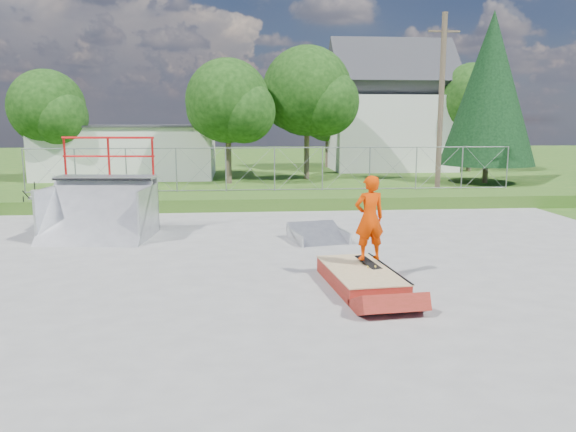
# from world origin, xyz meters

# --- Properties ---
(ground) EXTENTS (120.00, 120.00, 0.00)m
(ground) POSITION_xyz_m (0.00, 0.00, 0.00)
(ground) COLOR #2F601B
(ground) RESTS_ON ground
(concrete_pad) EXTENTS (20.00, 16.00, 0.04)m
(concrete_pad) POSITION_xyz_m (0.00, 0.00, 0.02)
(concrete_pad) COLOR gray
(concrete_pad) RESTS_ON ground
(grass_berm) EXTENTS (24.00, 3.00, 0.50)m
(grass_berm) POSITION_xyz_m (0.00, 9.50, 0.25)
(grass_berm) COLOR #2F601B
(grass_berm) RESTS_ON ground
(grind_box) EXTENTS (1.48, 2.68, 0.38)m
(grind_box) POSITION_xyz_m (0.98, -1.59, 0.19)
(grind_box) COLOR maroon
(grind_box) RESTS_ON concrete_pad
(quarter_pipe) EXTENTS (3.16, 2.77, 2.90)m
(quarter_pipe) POSITION_xyz_m (-5.53, 3.68, 1.45)
(quarter_pipe) COLOR #A4A6AC
(quarter_pipe) RESTS_ON concrete_pad
(flat_bank_ramp) EXTENTS (1.70, 1.78, 0.44)m
(flat_bank_ramp) POSITION_xyz_m (0.73, 2.78, 0.22)
(flat_bank_ramp) COLOR #A4A6AC
(flat_bank_ramp) RESTS_ON concrete_pad
(skateboard) EXTENTS (0.45, 0.82, 0.13)m
(skateboard) POSITION_xyz_m (1.22, -1.26, 0.43)
(skateboard) COLOR black
(skateboard) RESTS_ON grind_box
(skater) EXTENTS (0.72, 0.54, 1.78)m
(skater) POSITION_xyz_m (1.22, -1.26, 1.32)
(skater) COLOR #E93700
(skater) RESTS_ON grind_box
(concrete_stairs) EXTENTS (1.50, 1.60, 0.80)m
(concrete_stairs) POSITION_xyz_m (-8.50, 8.70, 0.40)
(concrete_stairs) COLOR gray
(concrete_stairs) RESTS_ON ground
(chain_link_fence) EXTENTS (20.00, 0.06, 1.80)m
(chain_link_fence) POSITION_xyz_m (0.00, 10.50, 1.40)
(chain_link_fence) COLOR gray
(chain_link_fence) RESTS_ON grass_berm
(utility_building_flat) EXTENTS (10.00, 6.00, 3.00)m
(utility_building_flat) POSITION_xyz_m (-8.00, 22.00, 1.50)
(utility_building_flat) COLOR silver
(utility_building_flat) RESTS_ON ground
(gable_house) EXTENTS (8.40, 6.08, 8.94)m
(gable_house) POSITION_xyz_m (9.00, 26.00, 3.84)
(gable_house) COLOR silver
(gable_house) RESTS_ON ground
(utility_pole) EXTENTS (0.24, 0.24, 8.00)m
(utility_pole) POSITION_xyz_m (7.50, 12.00, 4.00)
(utility_pole) COLOR brown
(utility_pole) RESTS_ON ground
(tree_left_near) EXTENTS (4.76, 4.48, 6.65)m
(tree_left_near) POSITION_xyz_m (-1.75, 17.83, 4.24)
(tree_left_near) COLOR brown
(tree_left_near) RESTS_ON ground
(tree_center) EXTENTS (5.44, 5.12, 7.60)m
(tree_center) POSITION_xyz_m (2.78, 19.81, 4.85)
(tree_center) COLOR brown
(tree_center) RESTS_ON ground
(tree_left_far) EXTENTS (4.42, 4.16, 6.18)m
(tree_left_far) POSITION_xyz_m (-11.77, 19.85, 3.94)
(tree_left_far) COLOR brown
(tree_left_far) RESTS_ON ground
(tree_right_far) EXTENTS (5.10, 4.80, 7.12)m
(tree_right_far) POSITION_xyz_m (14.27, 23.82, 4.54)
(tree_right_far) COLOR brown
(tree_right_far) RESTS_ON ground
(tree_back_mid) EXTENTS (4.08, 3.84, 5.70)m
(tree_back_mid) POSITION_xyz_m (5.21, 27.86, 3.63)
(tree_back_mid) COLOR brown
(tree_back_mid) RESTS_ON ground
(conifer_tree) EXTENTS (5.04, 5.04, 9.10)m
(conifer_tree) POSITION_xyz_m (12.00, 17.00, 5.05)
(conifer_tree) COLOR brown
(conifer_tree) RESTS_ON ground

